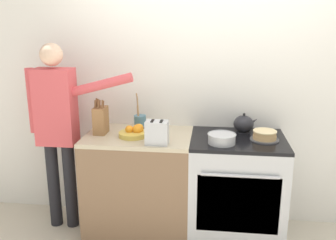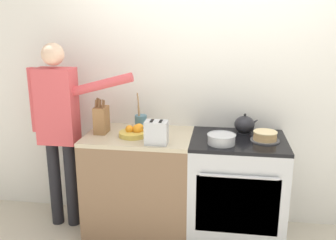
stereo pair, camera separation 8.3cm
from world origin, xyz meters
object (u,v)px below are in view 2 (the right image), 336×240
fruit_bowl (134,132)px  toaster (156,133)px  person_baker (59,120)px  tea_kettle (245,125)px  stove_range (236,189)px  mixing_bowl (221,139)px  knife_block (101,120)px  layer_cake (265,136)px  utensil_crock (141,121)px

fruit_bowl → toaster: bearing=-37.5°
person_baker → fruit_bowl: bearing=-16.1°
tea_kettle → person_baker: person_baker is taller
stove_range → person_baker: 1.68m
stove_range → mixing_bowl: (-0.14, -0.15, 0.50)m
fruit_bowl → person_baker: person_baker is taller
tea_kettle → person_baker: size_ratio=0.13×
knife_block → layer_cake: bearing=-0.7°
layer_cake → knife_block: bearing=179.3°
mixing_bowl → toaster: 0.53m
toaster → person_baker: (-0.92, 0.21, 0.00)m
toaster → person_baker: person_baker is taller
knife_block → fruit_bowl: (0.31, -0.05, -0.08)m
knife_block → toaster: (0.53, -0.23, -0.03)m
stove_range → utensil_crock: utensil_crock is taller
knife_block → utensil_crock: size_ratio=0.94×
knife_block → person_baker: 0.39m
layer_cake → tea_kettle: size_ratio=1.11×
stove_range → toaster: toaster is taller
layer_cake → utensil_crock: bearing=171.2°
stove_range → mixing_bowl: bearing=-134.4°
stove_range → person_baker: (-1.58, -0.01, 0.56)m
knife_block → utensil_crock: bearing=25.3°
knife_block → fruit_bowl: knife_block is taller
tea_kettle → stove_range: bearing=-106.1°
mixing_bowl → toaster: toaster is taller
layer_cake → mixing_bowl: bearing=-159.8°
tea_kettle → fruit_bowl: tea_kettle is taller
tea_kettle → toaster: toaster is taller
stove_range → tea_kettle: tea_kettle is taller
tea_kettle → knife_block: size_ratio=0.69×
utensil_crock → person_baker: person_baker is taller
tea_kettle → person_baker: (-1.64, -0.20, 0.03)m
knife_block → utensil_crock: utensil_crock is taller
utensil_crock → toaster: bearing=-60.6°
fruit_bowl → tea_kettle: bearing=14.2°
tea_kettle → toaster: 0.83m
layer_cake → fruit_bowl: fruit_bowl is taller
mixing_bowl → fruit_bowl: size_ratio=0.97×
layer_cake → utensil_crock: utensil_crock is taller
layer_cake → person_baker: 1.80m
knife_block → fruit_bowl: size_ratio=1.31×
stove_range → fruit_bowl: size_ratio=3.84×
toaster → person_baker: bearing=167.0°
fruit_bowl → toaster: 0.29m
layer_cake → fruit_bowl: 1.10m
layer_cake → person_baker: (-1.80, 0.00, 0.06)m
utensil_crock → person_baker: (-0.71, -0.16, 0.03)m
layer_cake → mixing_bowl: same height
layer_cake → knife_block: size_ratio=0.76×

